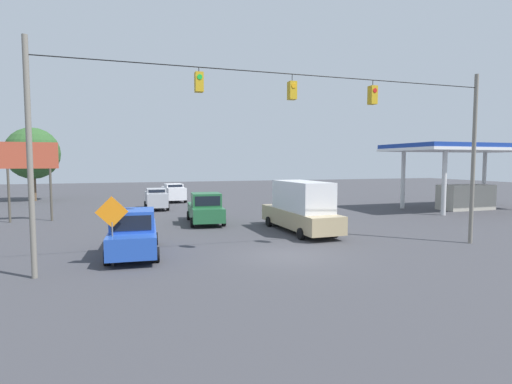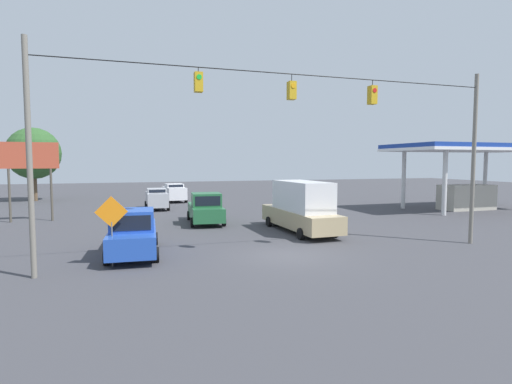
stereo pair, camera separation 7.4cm
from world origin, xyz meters
name	(u,v)px [view 2 (the right image)]	position (x,y,z in m)	size (l,w,h in m)	color
ground_plane	(287,255)	(0.00, 0.00, 0.00)	(140.00, 140.00, 0.00)	#3D3D42
overhead_signal_span	(292,138)	(-0.03, 0.41, 5.25)	(20.34, 0.38, 8.62)	slate
sedan_silver_withflow_far	(157,198)	(4.33, -19.97, 0.98)	(1.97, 4.27, 1.87)	#A8AAB2
pickup_truck_blue_parked_shoulder	(133,233)	(6.58, -2.28, 0.98)	(2.43, 5.70, 2.12)	#234CB2
sedan_white_withflow_deep	(174,192)	(2.09, -26.30, 1.00)	(2.37, 4.34, 1.92)	silver
box_truck_tan_crossing_near	(301,207)	(-3.10, -5.40, 1.50)	(2.46, 7.41, 3.06)	tan
pickup_truck_green_withflow_mid	(206,209)	(1.70, -10.57, 0.98)	(2.60, 5.48, 2.12)	#236038
traffic_cone_nearest	(129,248)	(6.78, -2.20, 0.33)	(0.38, 0.38, 0.66)	orange
traffic_cone_second	(126,237)	(6.91, -4.94, 0.33)	(0.38, 0.38, 0.66)	orange
traffic_cone_third	(129,228)	(6.77, -8.16, 0.33)	(0.38, 0.38, 0.66)	orange
gas_station	(468,162)	(-21.76, -11.31, 4.17)	(13.67, 7.12, 5.74)	navy
roadside_billboard	(29,163)	(13.29, -15.13, 4.15)	(3.77, 0.16, 5.60)	#4C473D
work_zone_sign	(111,217)	(7.41, -0.48, 1.99)	(1.27, 0.06, 2.84)	slate
tree_horizon_left	(34,153)	(16.32, -31.94, 5.13)	(5.51, 5.51, 7.90)	brown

